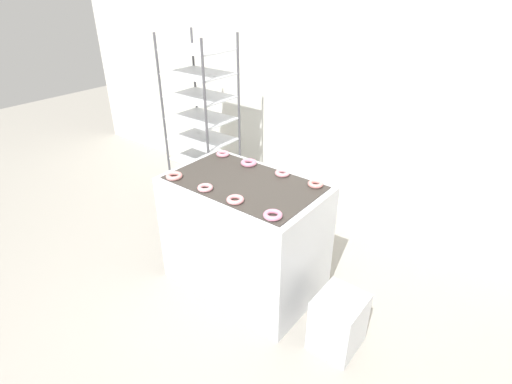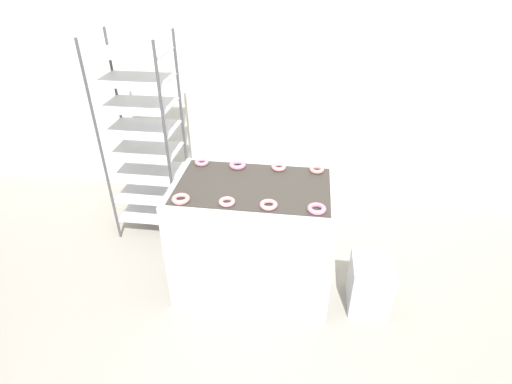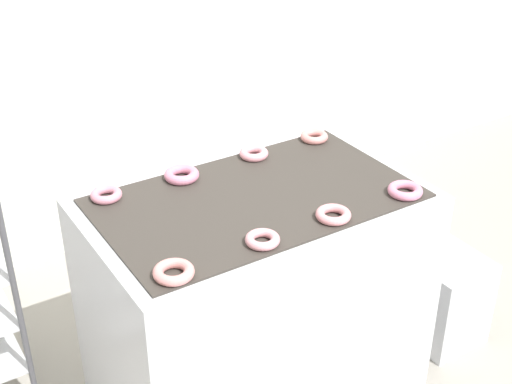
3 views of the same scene
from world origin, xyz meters
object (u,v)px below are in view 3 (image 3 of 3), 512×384
fryer_machine (256,304)px  donut_far_midright (254,153)px  donut_far_midleft (182,175)px  donut_far_right (314,137)px  donut_near_midleft (262,240)px  donut_far_left (106,195)px  donut_near_midright (333,215)px  glaze_bin (443,297)px  donut_near_left (174,272)px  donut_near_right (405,190)px

fryer_machine → donut_far_midright: 0.59m
donut_far_midleft → donut_far_right: bearing=1.2°
fryer_machine → donut_far_right: (0.46, 0.28, 0.50)m
donut_near_midleft → donut_far_left: donut_far_left is taller
donut_near_midleft → donut_near_midright: bearing=0.2°
donut_far_midleft → donut_far_midright: donut_far_midleft is taller
glaze_bin → donut_far_right: 0.99m
glaze_bin → donut_far_left: bearing=164.2°
donut_near_midleft → donut_near_midright: 0.29m
donut_far_right → glaze_bin: bearing=-39.7°
donut_near_left → donut_far_right: bearing=30.8°
donut_far_left → donut_far_midright: 0.62m
donut_far_midleft → donut_far_midright: 0.33m
donut_far_left → donut_far_midright: size_ratio=0.98×
donut_near_right → donut_far_midleft: bearing=139.6°
donut_near_midleft → donut_near_midright: same height
glaze_bin → donut_far_midleft: 1.40m
donut_near_right → donut_near_left: bearing=-179.6°
donut_far_midleft → donut_near_right: bearing=-40.4°
donut_far_midright → donut_far_right: size_ratio=1.01×
donut_near_midleft → donut_far_midleft: (-0.02, 0.53, 0.00)m
glaze_bin → donut_near_right: 0.92m
donut_far_midleft → donut_near_left: bearing=-119.2°
glaze_bin → donut_far_midright: 1.16m
donut_near_midright → donut_far_right: size_ratio=1.06×
donut_near_right → donut_far_right: 0.54m
donut_near_right → donut_far_midleft: size_ratio=0.96×
donut_far_midright → donut_far_midleft: bearing=-177.8°
donut_near_right → donut_far_midleft: 0.82m
fryer_machine → donut_near_left: donut_near_left is taller
donut_far_midright → donut_near_midright: bearing=-92.2°
donut_near_right → donut_far_left: bearing=149.5°
fryer_machine → donut_near_midleft: (-0.14, -0.27, 0.50)m
fryer_machine → donut_near_left: size_ratio=9.65×
glaze_bin → donut_far_midright: size_ratio=3.70×
glaze_bin → donut_near_left: (-1.40, -0.16, 0.77)m
donut_near_midright → donut_far_midleft: 0.61m
donut_far_midleft → donut_far_midright: (0.33, 0.01, -0.00)m
fryer_machine → donut_near_right: size_ratio=9.65×
donut_near_midright → donut_far_midleft: size_ratio=0.93×
fryer_machine → donut_far_midleft: size_ratio=9.29×
fryer_machine → donut_near_right: bearing=-30.2°
donut_near_right → donut_far_left: size_ratio=1.12×
fryer_machine → donut_near_midleft: size_ratio=10.75×
donut_near_left → donut_far_left: bearing=89.3°
donut_far_midright → donut_far_right: (0.30, 0.00, -0.00)m
donut_near_right → fryer_machine: bearing=149.8°
donut_near_midleft → donut_far_right: bearing=42.0°
donut_near_left → donut_far_right: 1.07m
donut_near_midright → glaze_bin: bearing=10.4°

